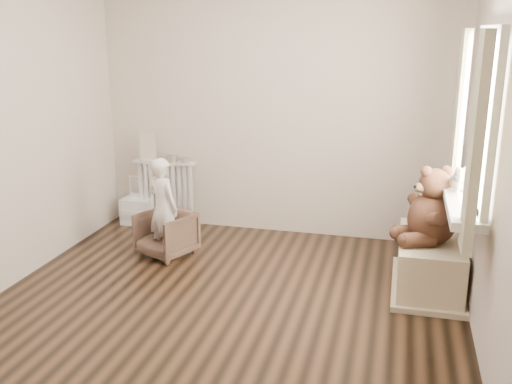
% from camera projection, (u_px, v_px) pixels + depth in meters
% --- Properties ---
extents(floor, '(3.60, 3.60, 0.01)m').
position_uv_depth(floor, '(222.00, 308.00, 4.32)').
color(floor, black).
rests_on(floor, ground).
extents(back_wall, '(3.60, 0.02, 2.60)m').
position_uv_depth(back_wall, '(275.00, 106.00, 5.64)').
color(back_wall, beige).
rests_on(back_wall, ground).
extents(front_wall, '(3.60, 0.02, 2.60)m').
position_uv_depth(front_wall, '(80.00, 219.00, 2.29)').
color(front_wall, beige).
rests_on(front_wall, ground).
extents(right_wall, '(0.02, 3.60, 2.60)m').
position_uv_depth(right_wall, '(495.00, 152.00, 3.53)').
color(right_wall, beige).
rests_on(right_wall, ground).
extents(window, '(0.03, 0.90, 1.10)m').
position_uv_depth(window, '(485.00, 121.00, 3.78)').
color(window, white).
rests_on(window, right_wall).
extents(window_sill, '(0.22, 1.10, 0.06)m').
position_uv_depth(window_sill, '(462.00, 203.00, 3.96)').
color(window_sill, silver).
rests_on(window_sill, right_wall).
extents(curtain_left, '(0.06, 0.26, 1.30)m').
position_uv_depth(curtain_left, '(476.00, 145.00, 3.29)').
color(curtain_left, beige).
rests_on(curtain_left, right_wall).
extents(curtain_right, '(0.06, 0.26, 1.30)m').
position_uv_depth(curtain_right, '(459.00, 117.00, 4.36)').
color(curtain_right, beige).
rests_on(curtain_right, right_wall).
extents(radiator, '(0.67, 0.13, 0.70)m').
position_uv_depth(radiator, '(165.00, 190.00, 6.06)').
color(radiator, silver).
rests_on(radiator, floor).
extents(paper_doll, '(0.18, 0.02, 0.30)m').
position_uv_depth(paper_doll, '(148.00, 146.00, 5.97)').
color(paper_doll, beige).
rests_on(paper_doll, radiator).
extents(tin_a, '(0.11, 0.11, 0.07)m').
position_uv_depth(tin_a, '(172.00, 158.00, 5.94)').
color(tin_a, '#A59E8C').
rests_on(tin_a, radiator).
extents(tin_b, '(0.10, 0.10, 0.06)m').
position_uv_depth(tin_b, '(185.00, 160.00, 5.91)').
color(tin_b, '#A59E8C').
rests_on(tin_b, radiator).
extents(toy_vanity, '(0.33, 0.23, 0.51)m').
position_uv_depth(toy_vanity, '(137.00, 199.00, 6.14)').
color(toy_vanity, silver).
rests_on(toy_vanity, floor).
extents(armchair, '(0.59, 0.60, 0.42)m').
position_uv_depth(armchair, '(166.00, 234.00, 5.28)').
color(armchair, brown).
rests_on(armchair, floor).
extents(child, '(0.40, 0.34, 0.92)m').
position_uv_depth(child, '(163.00, 207.00, 5.16)').
color(child, white).
rests_on(child, armchair).
extents(toy_bench, '(0.49, 0.93, 0.44)m').
position_uv_depth(toy_bench, '(429.00, 265.00, 4.60)').
color(toy_bench, beige).
rests_on(toy_bench, floor).
extents(teddy_bear, '(0.59, 0.52, 0.60)m').
position_uv_depth(teddy_bear, '(433.00, 214.00, 4.38)').
color(teddy_bear, '#331B11').
rests_on(teddy_bear, toy_bench).
extents(plush_cat, '(0.20, 0.26, 0.19)m').
position_uv_depth(plush_cat, '(460.00, 177.00, 4.13)').
color(plush_cat, slate).
rests_on(plush_cat, window_sill).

